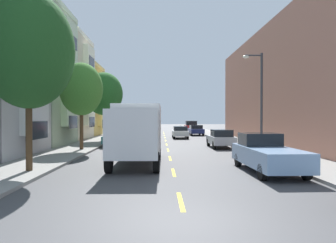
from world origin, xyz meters
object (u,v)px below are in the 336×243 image
street_lamp (259,95)px  parked_sedan_navy (196,130)px  delivery_box_truck (138,129)px  street_tree_second (81,89)px  street_tree_third (104,94)px  parked_hatchback_black (140,127)px  parked_pickup_sky (267,154)px  parked_suv_red (191,127)px  moving_white_sedan (180,132)px  parked_sedan_teal (117,137)px  street_tree_nearest (29,51)px  parked_hatchback_silver (221,139)px

street_lamp → parked_sedan_navy: bearing=93.8°
delivery_box_truck → street_tree_second: bearing=126.1°
street_tree_third → parked_hatchback_black: 25.66m
delivery_box_truck → parked_pickup_sky: bearing=-26.0°
street_tree_second → parked_suv_red: street_tree_second is taller
moving_white_sedan → delivery_box_truck: bearing=-99.8°
parked_sedan_navy → street_tree_third: bearing=-133.7°
street_lamp → parked_sedan_teal: 12.92m
parked_sedan_teal → parked_pickup_sky: 16.08m
street_tree_third → moving_white_sedan: (8.20, 4.93, -4.18)m
street_tree_second → street_tree_nearest: bearing=-90.0°
parked_hatchback_black → street_lamp: bearing=-74.7°
street_tree_second → moving_white_sedan: bearing=60.4°
parked_pickup_sky → parked_sedan_navy: size_ratio=1.18×
street_lamp → delivery_box_truck: bearing=-155.4°
parked_hatchback_black → parked_sedan_navy: bearing=-58.1°
delivery_box_truck → parked_hatchback_black: (-2.49, 41.04, -1.08)m
parked_hatchback_black → moving_white_sedan: 21.20m
moving_white_sedan → parked_hatchback_black: bearing=106.7°
parked_suv_red → parked_pickup_sky: parked_suv_red is taller
parked_hatchback_silver → parked_sedan_navy: 18.48m
parked_hatchback_black → moving_white_sedan: parked_hatchback_black is taller
parked_hatchback_silver → moving_white_sedan: bearing=101.9°
parked_suv_red → parked_sedan_teal: 25.28m
parked_suv_red → moving_white_sedan: size_ratio=1.07×
parked_sedan_navy → parked_suv_red: bearing=89.8°
parked_sedan_teal → parked_hatchback_silver: (8.75, -1.99, 0.01)m
street_lamp → moving_white_sedan: bearing=103.5°
street_tree_second → parked_suv_red: bearing=68.9°
street_tree_nearest → parked_sedan_teal: (2.01, 13.77, -4.69)m
street_tree_third → parked_suv_red: street_tree_third is taller
street_lamp → delivery_box_truck: size_ratio=0.85×
parked_sedan_teal → parked_sedan_navy: same height
street_tree_second → street_lamp: (12.34, -2.78, -0.59)m
parked_hatchback_black → parked_hatchback_silver: same height
street_tree_nearest → moving_white_sedan: 25.71m
street_tree_second → parked_hatchback_black: size_ratio=1.59×
parked_hatchback_black → moving_white_sedan: bearing=-73.3°
parked_sedan_navy → moving_white_sedan: bearing=-112.2°
street_lamp → parked_hatchback_black: (-10.23, 37.50, -3.22)m
parked_suv_red → moving_white_sedan: 13.80m
street_tree_third → parked_sedan_navy: 16.16m
street_tree_second → delivery_box_truck: bearing=-53.9°
parked_suv_red → street_lamp: bearing=-87.1°
street_tree_second → parked_sedan_navy: 23.71m
parked_hatchback_black → parked_pickup_sky: size_ratio=0.75×
street_tree_nearest → parked_sedan_teal: 14.68m
moving_white_sedan → street_tree_nearest: bearing=-108.9°
street_tree_second → parked_sedan_navy: bearing=62.6°
street_tree_nearest → street_tree_third: bearing=90.0°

